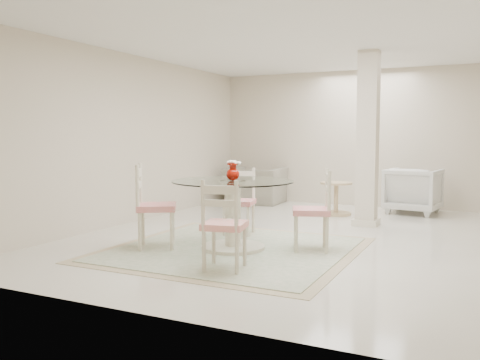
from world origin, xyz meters
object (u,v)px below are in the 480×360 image
at_px(dining_chair_west, 150,200).
at_px(recliner_taupe, 255,185).
at_px(dining_chair_east, 317,204).
at_px(dining_chair_south, 223,219).
at_px(red_vase, 233,171).
at_px(column, 368,139).
at_px(dining_table, 233,215).
at_px(armchair_white, 413,191).
at_px(side_table, 336,200).
at_px(dining_chair_north, 240,196).

distance_m(dining_chair_west, recliner_taupe, 4.54).
xyz_separation_m(dining_chair_east, dining_chair_south, (-0.59, -1.32, -0.02)).
height_order(dining_chair_east, dining_chair_west, dining_chair_west).
xyz_separation_m(red_vase, recliner_taupe, (-1.54, 4.10, -0.61)).
height_order(column, red_vase, column).
xyz_separation_m(dining_chair_east, recliner_taupe, (-2.49, 3.73, -0.21)).
relative_size(dining_table, dining_chair_south, 1.41).
height_order(recliner_taupe, armchair_white, armchair_white).
distance_m(recliner_taupe, side_table, 2.10).
relative_size(dining_chair_north, dining_chair_west, 0.90).
distance_m(dining_table, dining_chair_south, 1.02).
height_order(column, recliner_taupe, column).
xyz_separation_m(dining_table, recliner_taupe, (-1.54, 4.10, -0.07)).
bearing_deg(dining_chair_west, red_vase, -99.17).
bearing_deg(dining_table, dining_chair_south, -69.23).
bearing_deg(armchair_white, dining_table, 76.32).
relative_size(red_vase, dining_chair_west, 0.21).
distance_m(dining_chair_west, dining_chair_south, 1.43).
bearing_deg(dining_table, dining_chair_east, 21.32).
bearing_deg(dining_chair_north, column, 34.07).
xyz_separation_m(column, armchair_white, (0.50, 1.62, -0.94)).
relative_size(dining_chair_east, recliner_taupe, 0.96).
bearing_deg(red_vase, side_table, 83.07).
height_order(column, dining_chair_west, column).
relative_size(dining_table, side_table, 2.56).
xyz_separation_m(dining_chair_west, dining_chair_south, (1.31, -0.57, -0.05)).
xyz_separation_m(dining_chair_north, armchair_white, (1.97, 3.13, -0.13)).
bearing_deg(dining_chair_east, dining_table, -88.92).
relative_size(dining_chair_east, armchair_white, 1.21).
distance_m(dining_chair_east, dining_chair_west, 2.05).
distance_m(column, armchair_white, 1.94).
distance_m(dining_chair_south, recliner_taupe, 5.40).
bearing_deg(armchair_white, side_table, 40.66).
height_order(dining_chair_north, armchair_white, dining_chair_north).
distance_m(dining_table, armchair_white, 4.39).
bearing_deg(red_vase, dining_chair_east, 21.18).
bearing_deg(dining_chair_south, column, -114.35).
bearing_deg(dining_chair_west, dining_chair_east, -99.72).
bearing_deg(dining_chair_south, dining_chair_east, -126.03).
bearing_deg(side_table, dining_chair_south, -90.55).
bearing_deg(column, recliner_taupe, 148.22).
xyz_separation_m(armchair_white, side_table, (-1.21, -0.78, -0.14)).
bearing_deg(dining_chair_west, recliner_taupe, -24.01).
relative_size(dining_chair_south, armchair_white, 1.16).
bearing_deg(recliner_taupe, red_vase, 108.07).
bearing_deg(dining_chair_north, dining_chair_south, -81.01).
xyz_separation_m(recliner_taupe, side_table, (1.94, -0.80, -0.10)).
bearing_deg(dining_table, column, 65.76).
xyz_separation_m(dining_table, red_vase, (0.00, 0.00, 0.54)).
bearing_deg(dining_chair_east, dining_chair_south, -44.29).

